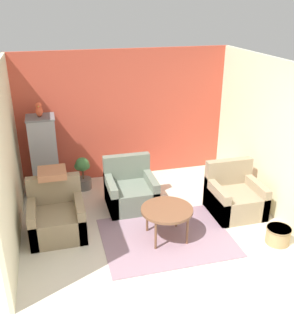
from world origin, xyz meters
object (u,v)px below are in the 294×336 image
Objects in this scene: parrot at (39,110)px; wicker_basket at (278,235)px; armchair_right at (234,198)px; armchair_left at (57,218)px; coffee_table at (167,211)px; birdcage at (45,157)px; potted_plant at (83,173)px; armchair_middle at (130,192)px.

wicker_basket is (3.18, -2.41, -1.43)m from parrot.
wicker_basket is at bearing -37.17° from parrot.
wicker_basket is at bearing -76.94° from armchair_right.
armchair_left is at bearing 177.76° from armchair_right.
coffee_table is 1.65m from armchair_left.
armchair_right is at bearing -2.24° from armchair_left.
birdcage reaches higher than coffee_table.
wicker_basket is at bearing -44.13° from potted_plant.
parrot reaches higher than armchair_middle.
wicker_basket is at bearing -19.37° from coffee_table.
armchair_middle reaches higher than potted_plant.
coffee_table is 0.91× the size of armchair_right.
coffee_table is at bearing -19.05° from armchair_left.
wicker_basket is (1.52, -0.54, -0.32)m from coffee_table.
coffee_table is 1.23× the size of potted_plant.
coffee_table is 0.91× the size of armchair_middle.
armchair_right is 1.34× the size of potted_plant.
parrot is at bearing 153.84° from armchair_right.
armchair_right and armchair_middle have the same top height.
armchair_left is 1.00× the size of armchair_middle.
armchair_middle is 2.44m from wicker_basket.
armchair_right is (2.85, -0.11, 0.00)m from armchair_left.
armchair_middle is at bearing 138.82° from wicker_basket.
coffee_table is 2.12× the size of wicker_basket.
wicker_basket is at bearing -19.21° from armchair_left.
coffee_table is 2.18m from potted_plant.
armchair_middle is at bearing 158.21° from armchair_right.
potted_plant is at bearing 4.65° from parrot.
birdcage is at bearing -90.00° from parrot.
armchair_left is at bearing -85.37° from birdcage.
parrot is 0.41× the size of potted_plant.
parrot is at bearing 149.03° from armchair_middle.
potted_plant is (0.53, 1.39, 0.05)m from armchair_left.
parrot is at bearing -175.35° from potted_plant.
armchair_right is 3.31× the size of parrot.
potted_plant is at bearing 135.87° from wicker_basket.
armchair_right is 0.57× the size of birdcage.
birdcage reaches higher than armchair_middle.
armchair_right reaches higher than coffee_table.
armchair_left is (-1.55, 0.53, -0.18)m from coffee_table.
armchair_middle is 1.12m from potted_plant.
parrot reaches higher than potted_plant.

